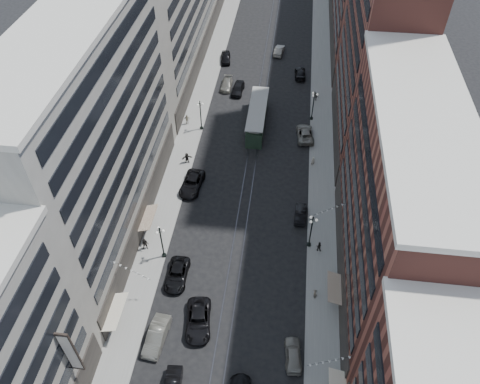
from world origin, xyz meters
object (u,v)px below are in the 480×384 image
at_px(lamppost_se_mid, 313,105).
at_px(pedestrian_2, 145,244).
at_px(car_1, 157,336).
at_px(streetcar, 257,117).
at_px(car_7, 192,184).
at_px(car_4, 293,355).
at_px(car_12, 300,73).
at_px(pedestrian_7, 319,246).
at_px(car_14, 279,50).
at_px(pedestrian_8, 313,161).
at_px(pedestrian_9, 316,97).
at_px(lamppost_se_far, 311,230).
at_px(lamppost_sw_far, 162,241).
at_px(car_8, 227,84).
at_px(pedestrian_6, 187,119).
at_px(car_extra_0, 198,320).
at_px(car_9, 226,57).
at_px(pedestrian_4, 315,294).
at_px(pedestrian_5, 187,158).
at_px(car_2, 177,275).
at_px(car_13, 238,89).
at_px(car_11, 305,134).
at_px(lamppost_sw_mid, 201,114).
at_px(car_10, 300,214).

distance_m(lamppost_se_mid, pedestrian_2, 37.63).
relative_size(lamppost_se_mid, car_1, 1.06).
bearing_deg(streetcar, car_7, -116.35).
height_order(car_4, car_12, car_4).
relative_size(car_1, car_4, 1.21).
distance_m(car_12, pedestrian_7, 42.81).
distance_m(car_14, pedestrian_8, 35.18).
bearing_deg(pedestrian_2, pedestrian_9, 53.17).
distance_m(lamppost_se_far, car_14, 50.86).
height_order(pedestrian_2, pedestrian_8, pedestrian_2).
xyz_separation_m(lamppost_sw_far, car_8, (2.40, 40.30, -2.39)).
bearing_deg(pedestrian_7, pedestrian_9, -82.99).
bearing_deg(car_1, pedestrian_6, 101.84).
height_order(car_12, car_extra_0, car_extra_0).
height_order(pedestrian_2, car_9, pedestrian_2).
relative_size(lamppost_se_mid, pedestrian_4, 3.60).
bearing_deg(pedestrian_5, lamppost_sw_far, -111.66).
distance_m(car_2, car_13, 42.08).
distance_m(car_12, pedestrian_6, 25.84).
bearing_deg(car_11, pedestrian_4, 87.49).
relative_size(lamppost_se_far, car_14, 1.18).
relative_size(car_2, pedestrian_2, 2.88).
distance_m(car_11, car_12, 19.12).
distance_m(pedestrian_2, car_extra_0, 13.12).
relative_size(car_2, pedestrian_4, 3.52).
bearing_deg(car_14, pedestrian_2, 82.50).
height_order(lamppost_se_far, car_9, lamppost_se_far).
height_order(pedestrian_4, car_7, pedestrian_4).
distance_m(car_7, car_12, 36.25).
height_order(lamppost_sw_mid, car_8, lamppost_sw_mid).
distance_m(pedestrian_5, pedestrian_9, 27.84).
bearing_deg(car_extra_0, pedestrian_9, 66.67).
distance_m(lamppost_se_far, lamppost_se_mid, 28.00).
xyz_separation_m(lamppost_se_far, car_extra_0, (-12.26, -12.93, -2.27)).
bearing_deg(car_10, car_9, -66.44).
bearing_deg(car_4, car_8, -79.64).
distance_m(lamppost_se_far, car_12, 42.12).
bearing_deg(car_1, car_2, 92.04).
bearing_deg(lamppost_sw_far, lamppost_se_far, 12.26).
distance_m(lamppost_sw_far, car_extra_0, 11.07).
distance_m(pedestrian_4, pedestrian_9, 41.72).
height_order(car_13, car_14, car_13).
relative_size(car_14, car_extra_0, 0.79).
xyz_separation_m(car_8, pedestrian_5, (-3.09, -22.02, 0.33)).
xyz_separation_m(lamppost_se_far, pedestrian_2, (-21.00, -3.15, -2.01)).
bearing_deg(car_12, pedestrian_5, 55.93).
bearing_deg(pedestrian_8, car_13, -67.16).
height_order(lamppost_se_mid, car_7, lamppost_se_mid).
bearing_deg(lamppost_sw_far, lamppost_sw_mid, 90.00).
height_order(car_7, pedestrian_6, pedestrian_6).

